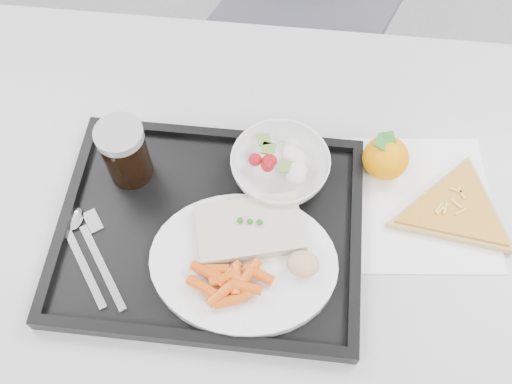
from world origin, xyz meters
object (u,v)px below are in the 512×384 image
(tray, at_px, (210,230))
(cola_glass, at_px, (125,152))
(tangerine, at_px, (386,158))
(pizza_slice, at_px, (456,210))
(salad_bowl, at_px, (280,167))
(table, at_px, (269,232))
(dinner_plate, at_px, (244,263))

(tray, height_order, cola_glass, cola_glass)
(tangerine, bearing_deg, pizza_slice, -31.26)
(salad_bowl, height_order, cola_glass, cola_glass)
(table, bearing_deg, dinner_plate, -107.07)
(dinner_plate, bearing_deg, table, 72.93)
(tangerine, bearing_deg, tray, -151.54)
(salad_bowl, bearing_deg, table, -98.20)
(tray, distance_m, salad_bowl, 0.14)
(pizza_slice, bearing_deg, salad_bowl, 173.58)
(tray, relative_size, cola_glass, 4.17)
(tangerine, bearing_deg, salad_bowl, -167.28)
(dinner_plate, xyz_separation_m, salad_bowl, (0.04, 0.16, 0.01))
(table, xyz_separation_m, pizza_slice, (0.28, 0.03, 0.08))
(table, relative_size, dinner_plate, 4.44)
(table, height_order, salad_bowl, salad_bowl)
(tray, height_order, pizza_slice, tray)
(tray, xyz_separation_m, pizza_slice, (0.37, 0.07, 0.00))
(tray, bearing_deg, tangerine, 28.46)
(tray, height_order, salad_bowl, salad_bowl)
(pizza_slice, bearing_deg, tray, -168.91)
(dinner_plate, xyz_separation_m, pizza_slice, (0.31, 0.13, -0.01))
(table, xyz_separation_m, cola_glass, (-0.22, 0.04, 0.14))
(dinner_plate, bearing_deg, cola_glass, 144.54)
(salad_bowl, distance_m, pizza_slice, 0.28)
(tangerine, relative_size, pizza_slice, 0.29)
(table, bearing_deg, pizza_slice, 6.20)
(dinner_plate, distance_m, cola_glass, 0.24)
(dinner_plate, bearing_deg, tangerine, 43.96)
(dinner_plate, relative_size, cola_glass, 2.50)
(table, xyz_separation_m, tray, (-0.09, -0.04, 0.08))
(table, distance_m, tray, 0.12)
(dinner_plate, relative_size, salad_bowl, 1.78)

